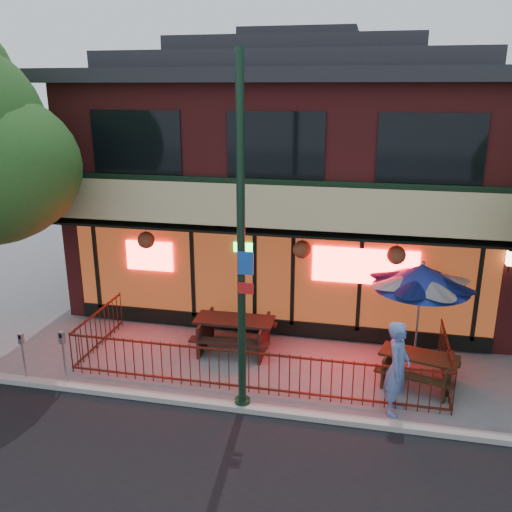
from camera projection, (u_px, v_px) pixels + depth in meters
The scene contains 11 objects.
ground at pixel (247, 397), 11.59m from camera, with size 80.00×80.00×0.00m, color gray.
curb at pixel (241, 407), 11.11m from camera, with size 80.00×0.25×0.12m, color #999993.
restaurant_building at pixel (297, 161), 17.00m from camera, with size 12.96×9.49×8.05m.
patio_fence at pixel (252, 359), 11.87m from camera, with size 8.44×2.62×1.00m.
street_light at pixel (241, 263), 10.28m from camera, with size 0.43×0.32×7.00m.
picnic_table_left at pixel (234, 329), 13.55m from camera, with size 1.98×1.53×0.83m.
picnic_table_right at pixel (418, 364), 12.00m from camera, with size 1.94×1.66×0.71m.
patio_umbrella at pixel (422, 277), 12.47m from camera, with size 2.23×2.23×2.55m.
pedestrian at pixel (397, 368), 10.78m from camera, with size 0.73×0.48×1.98m, color #5772AF.
parking_meter_near at pixel (63, 350), 11.75m from camera, with size 0.13×0.12×1.32m.
parking_meter_far at pixel (22, 349), 11.97m from camera, with size 0.12×0.11×1.18m.
Camera 1 is at (2.32, -9.90, 6.34)m, focal length 38.00 mm.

